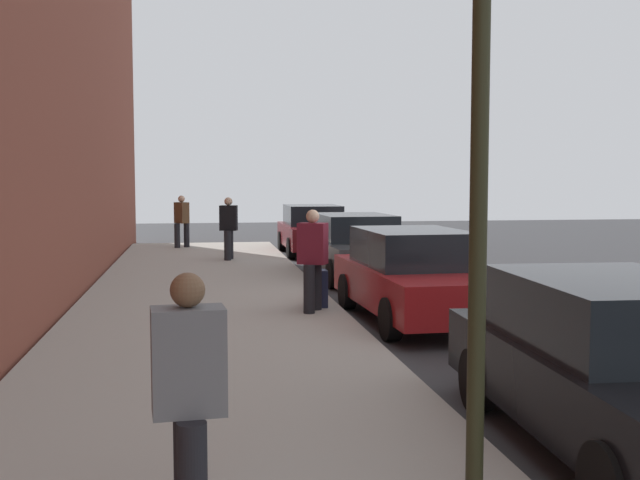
{
  "coord_description": "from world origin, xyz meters",
  "views": [
    {
      "loc": [
        13.05,
        -3.42,
        2.4
      ],
      "look_at": [
        -2.33,
        -1.04,
        1.14
      ],
      "focal_mm": 44.29,
      "sensor_mm": 36.0,
      "label": 1
    }
  ],
  "objects": [
    {
      "name": "traffic_light_pole",
      "position": [
        8.05,
        -1.58,
        3.22
      ],
      "size": [
        0.35,
        0.26,
        4.56
      ],
      "color": "#2D2D19",
      "rests_on": "sidewalk"
    },
    {
      "name": "pedestrian_black_coat",
      "position": [
        -8.32,
        -2.61,
        1.05
      ],
      "size": [
        0.55,
        0.51,
        1.69
      ],
      "color": "black",
      "rests_on": "sidewalk"
    },
    {
      "name": "lane_stripe_centre",
      "position": [
        0.0,
        3.2,
        0.0
      ],
      "size": [
        28.0,
        0.14,
        0.01
      ],
      "primitive_type": "cube",
      "color": "gold",
      "rests_on": "ground"
    },
    {
      "name": "pedestrian_grey_coat",
      "position": [
        8.2,
        -3.49,
        1.04
      ],
      "size": [
        0.55,
        0.47,
        1.66
      ],
      "color": "black",
      "rests_on": "sidewalk"
    },
    {
      "name": "parked_car_maroon",
      "position": [
        -10.87,
        0.07,
        0.76
      ],
      "size": [
        4.2,
        1.91,
        1.51
      ],
      "color": "black",
      "rests_on": "ground"
    },
    {
      "name": "sidewalk",
      "position": [
        0.0,
        -3.3,
        0.07
      ],
      "size": [
        28.0,
        4.6,
        0.15
      ],
      "primitive_type": "cube",
      "color": "#A39E93",
      "rests_on": "ground"
    },
    {
      "name": "parked_car_red",
      "position": [
        0.47,
        0.12,
        0.76
      ],
      "size": [
        4.62,
        2.03,
        1.51
      ],
      "color": "black",
      "rests_on": "ground"
    },
    {
      "name": "pedestrian_brown_coat",
      "position": [
        -12.23,
        -3.94,
        1.03
      ],
      "size": [
        0.52,
        0.49,
        1.65
      ],
      "color": "black",
      "rests_on": "sidewalk"
    },
    {
      "name": "ground_plane",
      "position": [
        0.0,
        0.0,
        0.0
      ],
      "size": [
        56.0,
        56.0,
        0.0
      ],
      "primitive_type": "plane",
      "color": "#333335"
    },
    {
      "name": "pedestrian_burgundy_coat",
      "position": [
        0.17,
        -1.55,
        1.06
      ],
      "size": [
        0.52,
        0.54,
        1.7
      ],
      "color": "black",
      "rests_on": "sidewalk"
    },
    {
      "name": "parked_car_black",
      "position": [
        6.85,
        0.18,
        0.76
      ],
      "size": [
        4.65,
        2.03,
        1.51
      ],
      "color": "black",
      "rests_on": "ground"
    },
    {
      "name": "rolling_suitcase",
      "position": [
        -0.29,
        -1.35,
        0.47
      ],
      "size": [
        0.34,
        0.22,
        1.0
      ],
      "color": "#191E38",
      "rests_on": "sidewalk"
    },
    {
      "name": "parked_car_charcoal",
      "position": [
        -4.92,
        0.2,
        0.76
      ],
      "size": [
        4.49,
        2.03,
        1.51
      ],
      "color": "black",
      "rests_on": "ground"
    }
  ]
}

